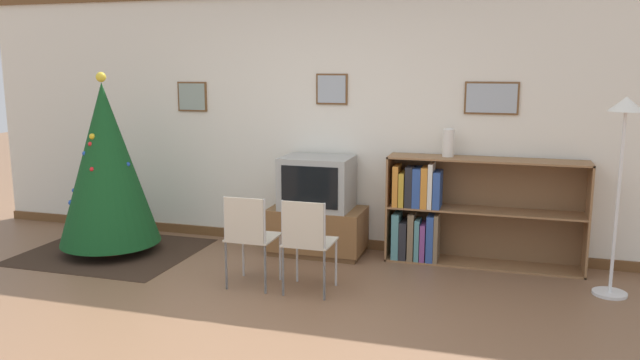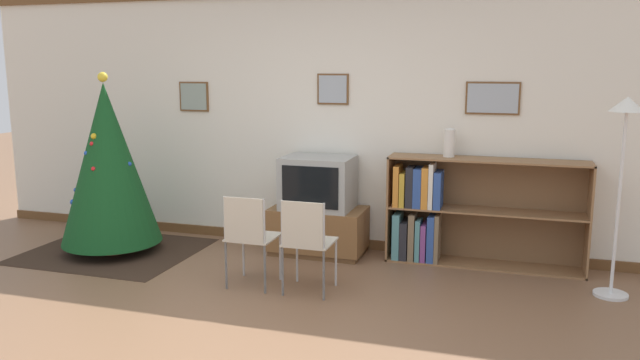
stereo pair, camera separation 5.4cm
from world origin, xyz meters
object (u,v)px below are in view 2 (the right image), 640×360
Objects in this scene: standing_lamp at (624,145)px; folding_chair_left at (249,235)px; tv_console at (318,230)px; vase at (449,142)px; christmas_tree at (108,164)px; folding_chair_right at (306,240)px; television at (318,183)px; bookshelf at (450,212)px.

folding_chair_left is at bearing -166.29° from standing_lamp.
tv_console is 1.59m from vase.
christmas_tree is 2.23× the size of folding_chair_right.
television is 0.42× the size of standing_lamp.
vase is at bearing 132.31° from bookshelf.
christmas_tree is at bearing -164.06° from television.
television is (-0.00, -0.00, 0.50)m from tv_console.
folding_chair_right is 2.68m from standing_lamp.
television is 2.79m from standing_lamp.
folding_chair_right is at bearing -128.49° from vase.
bookshelf is at bearing 4.37° from tv_console.
christmas_tree is at bearing 166.53° from folding_chair_right.
folding_chair_left is (-0.26, -1.14, -0.27)m from television.
vase is (1.27, 0.14, 0.44)m from television.
bookshelf is (1.05, 1.24, 0.03)m from folding_chair_right.
tv_console is 1.17× the size of folding_chair_left.
christmas_tree reaches higher than bookshelf.
vase reaches higher than folding_chair_right.
vase is at bearing 39.74° from folding_chair_left.
folding_chair_left is at bearing 180.00° from folding_chair_right.
standing_lamp is (2.71, -0.42, 1.04)m from tv_console.
folding_chair_left is 0.52m from folding_chair_right.
folding_chair_right is (0.26, -1.14, -0.27)m from television.
standing_lamp is (2.97, 0.72, 0.80)m from folding_chair_left.
tv_console is 1.19m from folding_chair_right.
television is 0.85× the size of folding_chair_right.
vase is (3.32, 0.72, 0.26)m from christmas_tree.
folding_chair_right is 0.44× the size of bookshelf.
tv_console is at bearing 171.27° from standing_lamp.
television is at bearing -175.51° from bookshelf.
christmas_tree is 6.74× the size of vase.
vase is at bearing 158.99° from standing_lamp.
folding_chair_right is at bearing -77.13° from television.
standing_lamp is (2.45, 0.72, 0.80)m from folding_chair_right.
standing_lamp reaches higher than tv_console.
tv_console is 1.37× the size of television.
christmas_tree is 1.92× the size of tv_console.
folding_chair_left and folding_chair_right have the same top height.
folding_chair_right is 0.49× the size of standing_lamp.
folding_chair_left is 3.16m from standing_lamp.
television is at bearing -173.85° from vase.
standing_lamp reaches higher than vase.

